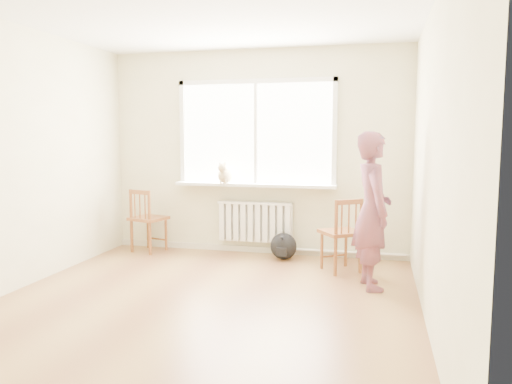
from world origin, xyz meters
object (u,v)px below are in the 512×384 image
Objects in this scene: chair_right at (343,235)px; cat at (225,174)px; chair_left at (146,220)px; person at (372,211)px; backpack at (284,246)px.

cat is (-1.59, 0.52, 0.63)m from chair_right.
chair_left is 0.53× the size of person.
backpack is at bearing 33.29° from person.
person is at bearing -40.64° from backpack.
chair_left is 2.52× the size of backpack.
chair_right reaches higher than backpack.
person reaches higher than cat.
backpack is (-1.10, 0.94, -0.64)m from person.
chair_right is 0.92m from backpack.
cat reaches higher than chair_right.
chair_left is 0.99× the size of chair_right.
chair_right reaches higher than chair_left.
cat is at bearing -156.08° from chair_left.
person reaches higher than backpack.
chair_left is 3.14m from person.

